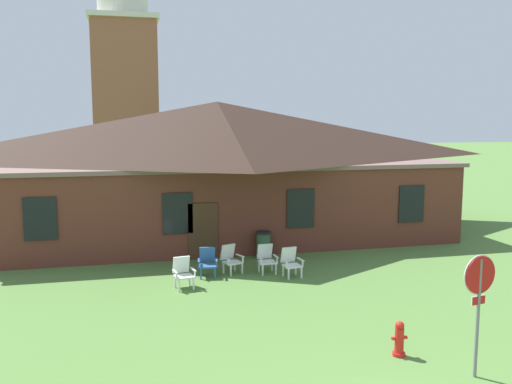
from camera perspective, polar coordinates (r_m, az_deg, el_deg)
The scene contains 10 objects.
brick_building at distance 25.30m, azimuth -3.99°, elevation 2.72°, with size 19.56×10.40×5.94m.
dome_tower at distance 44.65m, azimuth -13.44°, elevation 11.63°, with size 5.18×5.18×18.57m.
stop_sign at distance 11.90m, azimuth 22.12°, elevation -9.52°, with size 0.80×0.18×2.52m.
lawn_chair_by_porch at distance 17.23m, azimuth -7.59°, elevation -8.21°, with size 0.71×0.75×0.96m.
lawn_chair_near_door at distance 18.35m, azimuth -5.05°, elevation -7.19°, with size 0.69×0.73×0.96m.
lawn_chair_left_end at distance 18.70m, azimuth -2.64°, elevation -6.88°, with size 0.79×0.83×0.96m.
lawn_chair_middle at distance 18.73m, azimuth 1.08°, elevation -6.85°, with size 0.65×0.68×0.96m.
lawn_chair_right_end at distance 18.32m, azimuth 3.62°, elevation -7.20°, with size 0.69×0.73×0.96m.
fire_hydrant at distance 12.86m, azimuth 14.63°, elevation -14.56°, with size 0.36×0.28×0.79m.
trash_bin at distance 20.73m, azimuth 0.77°, elevation -5.44°, with size 0.56×0.56×0.98m.
Camera 1 is at (-4.24, -6.67, 5.18)m, focal length 38.59 mm.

